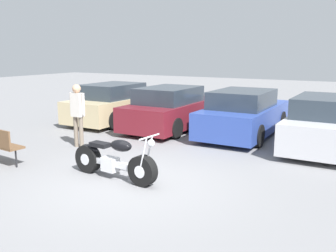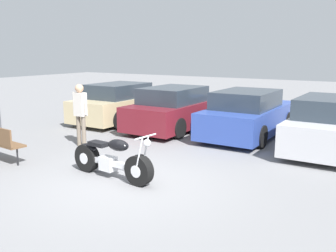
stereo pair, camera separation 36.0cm
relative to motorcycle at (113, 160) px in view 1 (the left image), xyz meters
The scene contains 7 objects.
ground_plane 0.60m from the motorcycle, ahead, with size 60.00×60.00×0.00m, color slate.
motorcycle is the anchor object (origin of this frame).
parked_car_champagne 6.60m from the motorcycle, 126.89° to the left, with size 1.89×4.28×1.46m.
parked_car_maroon 5.35m from the motorcycle, 105.80° to the left, with size 1.89×4.28×1.46m.
parked_car_blue 5.47m from the motorcycle, 78.91° to the left, with size 1.89×4.28×1.46m.
parked_car_silver 6.09m from the motorcycle, 54.24° to the left, with size 1.89×4.28×1.46m.
person_standing 3.02m from the motorcycle, 146.67° to the left, with size 0.52×0.24×1.76m.
Camera 1 is at (4.30, -5.92, 2.64)m, focal length 40.00 mm.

